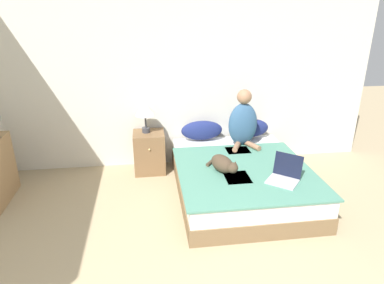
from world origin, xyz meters
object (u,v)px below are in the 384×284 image
at_px(cat_tabby, 223,164).
at_px(laptop_open, 284,176).
at_px(nightstand, 149,152).
at_px(table_lamp, 145,110).
at_px(person_sitting, 243,122).
at_px(pillow_near, 202,130).
at_px(bed, 240,178).
at_px(pillow_far, 248,128).

relative_size(cat_tabby, laptop_open, 1.24).
distance_m(nightstand, table_lamp, 0.61).
distance_m(laptop_open, table_lamp, 2.01).
distance_m(person_sitting, table_lamp, 1.33).
relative_size(laptop_open, nightstand, 0.77).
bearing_deg(pillow_near, cat_tabby, -85.77).
distance_m(bed, pillow_near, 0.99).
bearing_deg(cat_tabby, pillow_far, 127.37).
bearing_deg(pillow_far, cat_tabby, -119.96).
xyz_separation_m(bed, laptop_open, (0.35, -0.49, 0.26)).
xyz_separation_m(person_sitting, table_lamp, (-1.30, 0.22, 0.16)).
relative_size(pillow_near, cat_tabby, 1.07).
relative_size(bed, pillow_near, 3.35).
height_order(person_sitting, nightstand, person_sitting).
bearing_deg(nightstand, pillow_far, 3.02).
bearing_deg(nightstand, pillow_near, 5.76).
bearing_deg(cat_tabby, bed, 103.67).
relative_size(nightstand, table_lamp, 1.33).
bearing_deg(pillow_far, bed, -111.75).
bearing_deg(person_sitting, laptop_open, -80.55).
xyz_separation_m(pillow_far, table_lamp, (-1.47, -0.05, 0.35)).
bearing_deg(person_sitting, nightstand, 171.37).
bearing_deg(pillow_near, person_sitting, -27.44).
distance_m(pillow_far, cat_tabby, 1.21).
relative_size(person_sitting, table_lamp, 1.79).
height_order(pillow_far, nightstand, pillow_far).
height_order(cat_tabby, laptop_open, laptop_open).
bearing_deg(cat_tabby, laptop_open, 42.09).
relative_size(pillow_near, person_sitting, 0.76).
height_order(bed, person_sitting, person_sitting).
distance_m(pillow_near, laptop_open, 1.51).
height_order(bed, laptop_open, laptop_open).
bearing_deg(laptop_open, table_lamp, 178.88).
distance_m(pillow_far, nightstand, 1.46).
relative_size(cat_tabby, table_lamp, 1.27).
distance_m(bed, table_lamp, 1.55).
bearing_deg(pillow_far, table_lamp, -178.06).
height_order(bed, cat_tabby, cat_tabby).
xyz_separation_m(pillow_near, cat_tabby, (0.08, -1.05, -0.04)).
relative_size(pillow_near, laptop_open, 1.33).
bearing_deg(table_lamp, bed, -35.67).
bearing_deg(laptop_open, pillow_near, 157.43).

